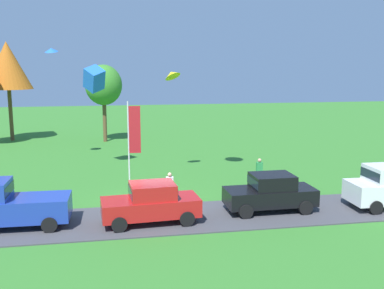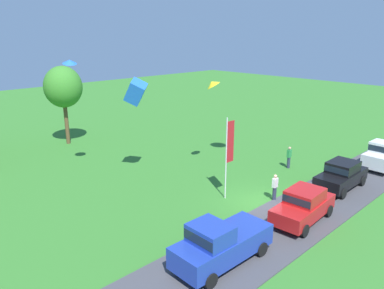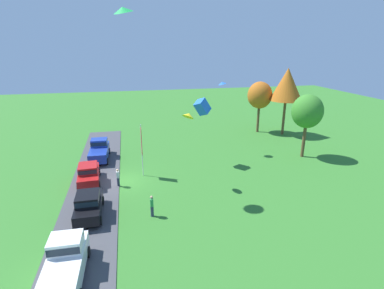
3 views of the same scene
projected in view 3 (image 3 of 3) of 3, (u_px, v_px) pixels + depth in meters
The scene contains 16 objects.
ground_plane at pixel (122, 182), 28.28m from camera, with size 120.00×120.00×0.00m, color #337528.
pavement_strip at pixel (95, 184), 27.77m from camera, with size 36.00×4.40×0.06m, color #424247.
car_pickup_by_flagpole at pixel (99, 150), 33.57m from camera, with size 5.04×2.13×2.14m.
car_sedan_mid_row at pixel (89, 173), 27.65m from camera, with size 4.51×2.18×1.84m.
car_sedan_far_end at pixel (89, 204), 22.29m from camera, with size 4.42×1.98×1.84m.
car_pickup_near_entrance at pixel (65, 261), 16.31m from camera, with size 5.03×2.11×2.14m.
person_watching_sky at pixel (152, 206), 22.35m from camera, with size 0.36×0.24×1.71m.
person_on_lawn at pixel (118, 178), 27.12m from camera, with size 0.36×0.24×1.71m.
tree_center_back at pixel (260, 95), 42.94m from camera, with size 3.50×3.50×7.38m.
tree_lone_near at pixel (287, 85), 41.12m from camera, with size 4.44×4.44×9.37m.
tree_far_left at pixel (307, 112), 33.05m from camera, with size 3.42×3.42×7.22m.
flag_banner at pixel (142, 145), 28.43m from camera, with size 0.71×0.08×5.21m.
kite_delta_topmost at pixel (189, 115), 25.64m from camera, with size 1.03×1.03×0.35m, color yellow.
kite_box_high_left at pixel (202, 107), 30.80m from camera, with size 1.02×1.02×1.43m, color blue.
kite_delta_near_flag at pixel (222, 83), 33.59m from camera, with size 0.92×0.92×0.26m, color blue.
kite_delta_over_trees at pixel (123, 10), 21.55m from camera, with size 1.49×1.49×0.39m, color green.
Camera 3 is at (26.53, 1.00, 12.30)m, focal length 28.00 mm.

